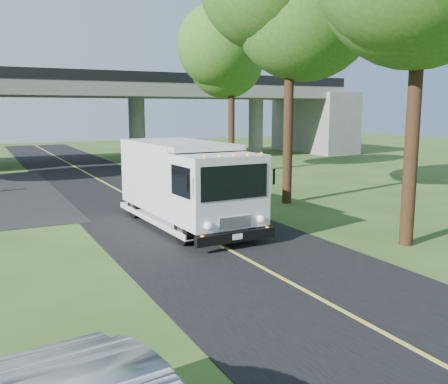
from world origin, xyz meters
TOP-DOWN VIEW (x-y plane):
  - ground at (0.00, 0.00)m, footprint 120.00×120.00m
  - road at (0.00, 10.00)m, footprint 7.00×90.00m
  - lane_line at (0.00, 10.00)m, footprint 0.12×90.00m
  - overpass at (0.00, 32.00)m, footprint 54.00×10.00m
  - tree_right_far at (9.21, 19.84)m, footprint 5.77×5.67m
  - step_van at (0.07, 6.65)m, footprint 3.11×7.67m

SIDE VIEW (x-z plane):
  - ground at x=0.00m, z-range 0.00..0.00m
  - road at x=0.00m, z-range 0.00..0.02m
  - lane_line at x=0.00m, z-range 0.03..0.03m
  - step_van at x=0.07m, z-range 0.14..3.31m
  - overpass at x=0.00m, z-range 0.91..8.21m
  - tree_right_far at x=9.21m, z-range 2.81..13.80m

